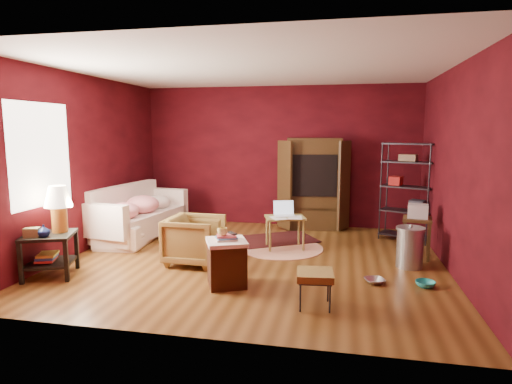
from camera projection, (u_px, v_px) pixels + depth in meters
The scene contains 18 objects.
room at pixel (250, 167), 6.22m from camera, with size 5.54×5.04×2.84m.
sofa at pixel (137, 217), 7.70m from camera, with size 1.96×0.57×0.77m, color white.
armchair at pixel (195, 238), 6.21m from camera, with size 0.75×0.70×0.77m, color black.
pet_bowl_steel at pixel (375, 274), 5.42m from camera, with size 0.25×0.06×0.25m, color #BABDC1.
pet_bowl_turquoise at pixel (426, 278), 5.29m from camera, with size 0.24×0.07×0.24m, color teal.
vase at pixel (44, 231), 5.46m from camera, with size 0.15×0.16×0.15m, color #0D1A44.
mug at pixel (222, 231), 5.24m from camera, with size 0.12×0.10×0.12m, color #D6C469.
side_table at pixel (54, 222), 5.67m from camera, with size 0.78×0.78×1.20m.
sofa_cushions at pixel (137, 215), 7.66m from camera, with size 1.10×2.17×0.87m.
hamper at pixel (227, 262), 5.33m from camera, with size 0.62×0.62×0.67m.
footstool at pixel (315, 276), 4.68m from camera, with size 0.43×0.43×0.40m.
rug_round at pixel (282, 248), 7.04m from camera, with size 1.71×1.71×0.01m.
rug_oriental at pixel (276, 239), 7.56m from camera, with size 1.60×1.46×0.01m.
laptop_desk at pixel (285, 220), 6.96m from camera, with size 0.73×0.63×0.77m.
tv_armoire at pixel (313, 182), 8.34m from camera, with size 1.39×0.86×1.78m.
wire_shelving at pixel (407, 188), 7.42m from camera, with size 0.91×0.67×1.72m.
small_stand at pixel (417, 218), 6.46m from camera, with size 0.47×0.47×0.82m.
trash_can at pixel (410, 247), 6.04m from camera, with size 0.51×0.51×0.62m.
Camera 1 is at (1.29, -6.08, 1.94)m, focal length 30.00 mm.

